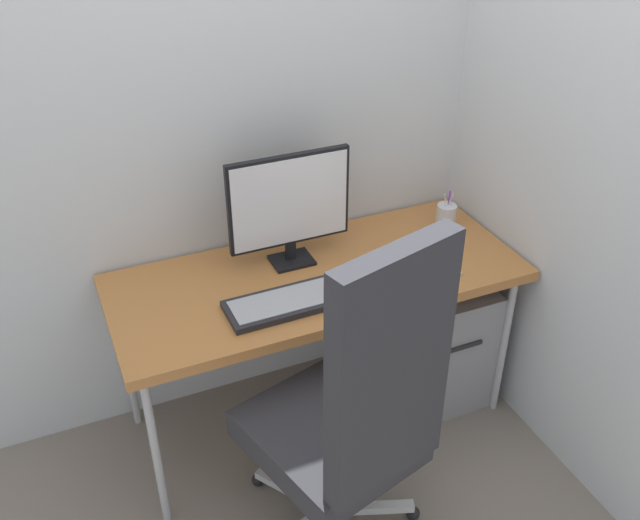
{
  "coord_description": "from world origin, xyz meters",
  "views": [
    {
      "loc": [
        -0.87,
        -2.01,
        2.17
      ],
      "look_at": [
        -0.02,
        -0.06,
        0.82
      ],
      "focal_mm": 39.83,
      "sensor_mm": 36.0,
      "label": 1
    }
  ],
  "objects_px": {
    "filing_cabinet": "(426,334)",
    "notebook": "(436,266)",
    "office_chair": "(353,415)",
    "monitor": "(289,204)",
    "mouse": "(394,279)",
    "keyboard": "(290,302)",
    "pen_holder": "(446,216)"
  },
  "relations": [
    {
      "from": "monitor",
      "to": "mouse",
      "type": "height_order",
      "value": "monitor"
    },
    {
      "from": "filing_cabinet",
      "to": "keyboard",
      "type": "distance_m",
      "value": 0.81
    },
    {
      "from": "office_chair",
      "to": "filing_cabinet",
      "type": "bearing_deg",
      "value": 43.36
    },
    {
      "from": "filing_cabinet",
      "to": "notebook",
      "type": "bearing_deg",
      "value": -119.3
    },
    {
      "from": "keyboard",
      "to": "pen_holder",
      "type": "relative_size",
      "value": 2.83
    },
    {
      "from": "filing_cabinet",
      "to": "office_chair",
      "type": "bearing_deg",
      "value": -136.64
    },
    {
      "from": "keyboard",
      "to": "notebook",
      "type": "bearing_deg",
      "value": 0.13
    },
    {
      "from": "office_chair",
      "to": "mouse",
      "type": "height_order",
      "value": "office_chair"
    },
    {
      "from": "monitor",
      "to": "keyboard",
      "type": "height_order",
      "value": "monitor"
    },
    {
      "from": "office_chair",
      "to": "keyboard",
      "type": "distance_m",
      "value": 0.49
    },
    {
      "from": "keyboard",
      "to": "mouse",
      "type": "bearing_deg",
      "value": -3.8
    },
    {
      "from": "keyboard",
      "to": "pen_holder",
      "type": "bearing_deg",
      "value": 17.87
    },
    {
      "from": "mouse",
      "to": "monitor",
      "type": "bearing_deg",
      "value": 137.82
    },
    {
      "from": "mouse",
      "to": "filing_cabinet",
      "type": "bearing_deg",
      "value": 33.79
    },
    {
      "from": "keyboard",
      "to": "office_chair",
      "type": "bearing_deg",
      "value": -88.42
    },
    {
      "from": "office_chair",
      "to": "keyboard",
      "type": "relative_size",
      "value": 2.82
    },
    {
      "from": "office_chair",
      "to": "keyboard",
      "type": "bearing_deg",
      "value": 91.58
    },
    {
      "from": "monitor",
      "to": "mouse",
      "type": "xyz_separation_m",
      "value": [
        0.29,
        -0.29,
        -0.22
      ]
    },
    {
      "from": "pen_holder",
      "to": "keyboard",
      "type": "bearing_deg",
      "value": -162.13
    },
    {
      "from": "office_chair",
      "to": "notebook",
      "type": "relative_size",
      "value": 7.55
    },
    {
      "from": "monitor",
      "to": "mouse",
      "type": "distance_m",
      "value": 0.47
    },
    {
      "from": "filing_cabinet",
      "to": "notebook",
      "type": "height_order",
      "value": "notebook"
    },
    {
      "from": "notebook",
      "to": "office_chair",
      "type": "bearing_deg",
      "value": -137.94
    },
    {
      "from": "pen_holder",
      "to": "mouse",
      "type": "bearing_deg",
      "value": -144.51
    },
    {
      "from": "office_chair",
      "to": "monitor",
      "type": "relative_size",
      "value": 2.74
    },
    {
      "from": "monitor",
      "to": "filing_cabinet",
      "type": "bearing_deg",
      "value": -13.87
    },
    {
      "from": "keyboard",
      "to": "mouse",
      "type": "distance_m",
      "value": 0.4
    },
    {
      "from": "notebook",
      "to": "monitor",
      "type": "bearing_deg",
      "value": 153.18
    },
    {
      "from": "keyboard",
      "to": "monitor",
      "type": "bearing_deg",
      "value": 67.87
    },
    {
      "from": "pen_holder",
      "to": "notebook",
      "type": "distance_m",
      "value": 0.32
    },
    {
      "from": "mouse",
      "to": "office_chair",
      "type": "bearing_deg",
      "value": -126.51
    },
    {
      "from": "office_chair",
      "to": "keyboard",
      "type": "xyz_separation_m",
      "value": [
        -0.01,
        0.48,
        0.11
      ]
    }
  ]
}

